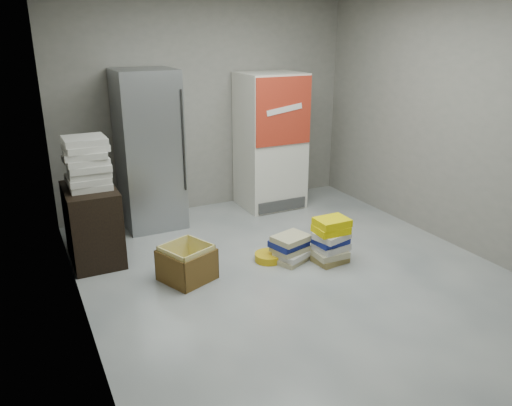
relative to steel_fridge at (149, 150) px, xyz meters
The scene contains 10 objects.
ground 2.50m from the steel_fridge, 67.10° to the right, with size 5.00×5.00×0.00m, color #B3B4AF.
room_shell 2.46m from the steel_fridge, 67.10° to the right, with size 4.04×5.04×2.82m.
steel_fridge is the anchor object (origin of this frame).
coke_cooler 1.65m from the steel_fridge, ahead, with size 0.80×0.73×1.80m.
wood_shelf 1.23m from the steel_fridge, 138.69° to the right, with size 0.50×0.80×0.80m, color black.
supply_box_stack 1.10m from the steel_fridge, 138.18° to the right, with size 0.44×0.44×0.52m.
phonebook_stack_main 2.45m from the steel_fridge, 54.19° to the right, with size 0.39×0.34×0.49m.
phonebook_stack_side 2.13m from the steel_fridge, 59.06° to the right, with size 0.46×0.41×0.29m.
cardboard_box 1.79m from the steel_fridge, 93.73° to the right, with size 0.58×0.58×0.36m.
bucket_lid 1.99m from the steel_fridge, 62.97° to the right, with size 0.30×0.30×0.08m, color gold.
Camera 1 is at (-2.34, -3.70, 2.33)m, focal length 35.00 mm.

